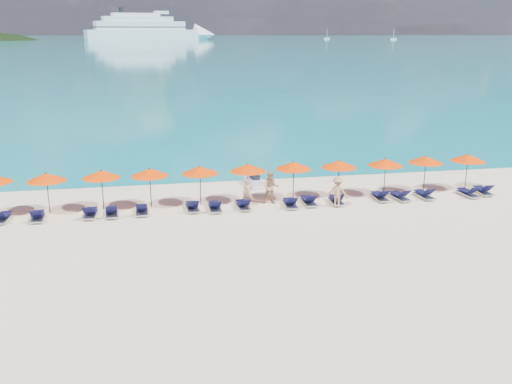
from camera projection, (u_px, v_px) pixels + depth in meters
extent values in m
plane|color=beige|center=(267.00, 232.00, 27.88)|extent=(1400.00, 1400.00, 0.00)
cube|color=#1FA9B2|center=(149.00, 38.00, 651.53)|extent=(1600.00, 1300.00, 0.01)
cube|color=white|center=(143.00, 35.00, 540.96)|extent=(106.96, 46.52, 9.60)
cone|color=white|center=(205.00, 35.00, 567.76)|extent=(25.97, 25.97, 21.13)
cube|color=white|center=(140.00, 25.00, 537.78)|extent=(85.82, 38.14, 7.68)
cube|color=white|center=(138.00, 19.00, 535.39)|extent=(66.97, 31.25, 4.80)
cube|color=white|center=(136.00, 15.00, 533.52)|extent=(45.84, 22.87, 3.36)
cube|color=black|center=(140.00, 27.00, 538.18)|extent=(86.89, 38.61, 0.86)
cube|color=black|center=(140.00, 23.00, 537.25)|extent=(84.75, 37.68, 0.86)
cylinder|color=black|center=(121.00, 10.00, 526.87)|extent=(4.23, 4.23, 5.28)
cube|color=white|center=(327.00, 38.00, 600.80)|extent=(5.63, 1.88, 1.50)
cylinder|color=white|center=(327.00, 34.00, 599.46)|extent=(0.34, 0.34, 9.38)
cube|color=white|center=(393.00, 39.00, 573.49)|extent=(5.79, 1.93, 1.54)
cylinder|color=white|center=(394.00, 34.00, 572.12)|extent=(0.35, 0.35, 9.65)
cube|color=silver|center=(254.00, 182.00, 36.07)|extent=(1.09, 2.21, 0.49)
cube|color=black|center=(255.00, 177.00, 35.82)|extent=(0.56, 0.94, 0.31)
cylinder|color=black|center=(251.00, 172.00, 36.42)|extent=(0.49, 0.12, 0.05)
imported|color=tan|center=(248.00, 193.00, 31.65)|extent=(0.60, 0.41, 1.58)
imported|color=tan|center=(271.00, 188.00, 32.13)|extent=(1.01, 0.68, 1.92)
imported|color=tan|center=(338.00, 192.00, 31.58)|extent=(1.25, 1.03, 1.76)
cylinder|color=black|center=(48.00, 194.00, 30.41)|extent=(0.05, 0.05, 2.20)
cone|color=#F73900|center=(46.00, 177.00, 30.16)|extent=(2.10, 2.10, 0.42)
sphere|color=black|center=(46.00, 173.00, 30.10)|extent=(0.08, 0.08, 0.08)
cylinder|color=black|center=(103.00, 190.00, 31.04)|extent=(0.05, 0.05, 2.20)
cone|color=#F73900|center=(101.00, 174.00, 30.79)|extent=(2.10, 2.10, 0.42)
sphere|color=black|center=(101.00, 170.00, 30.73)|extent=(0.08, 0.08, 0.08)
cylinder|color=black|center=(151.00, 188.00, 31.44)|extent=(0.05, 0.05, 2.20)
cone|color=#F73900|center=(150.00, 172.00, 31.19)|extent=(2.10, 2.10, 0.42)
sphere|color=black|center=(149.00, 168.00, 31.13)|extent=(0.08, 0.08, 0.08)
cylinder|color=black|center=(200.00, 186.00, 31.96)|extent=(0.05, 0.05, 2.20)
cone|color=#F73900|center=(200.00, 170.00, 31.70)|extent=(2.10, 2.10, 0.42)
sphere|color=black|center=(200.00, 166.00, 31.64)|extent=(0.08, 0.08, 0.08)
cylinder|color=black|center=(248.00, 183.00, 32.48)|extent=(0.05, 0.05, 2.20)
cone|color=#F73900|center=(248.00, 168.00, 32.23)|extent=(2.10, 2.10, 0.42)
sphere|color=black|center=(248.00, 164.00, 32.17)|extent=(0.08, 0.08, 0.08)
cylinder|color=black|center=(293.00, 181.00, 33.00)|extent=(0.05, 0.05, 2.20)
cone|color=#F73900|center=(294.00, 165.00, 32.75)|extent=(2.10, 2.10, 0.42)
sphere|color=black|center=(294.00, 162.00, 32.69)|extent=(0.08, 0.08, 0.08)
cylinder|color=black|center=(339.00, 179.00, 33.36)|extent=(0.05, 0.05, 2.20)
cone|color=#F73900|center=(339.00, 164.00, 33.11)|extent=(2.10, 2.10, 0.42)
sphere|color=black|center=(339.00, 160.00, 33.05)|extent=(0.08, 0.08, 0.08)
cylinder|color=black|center=(385.00, 177.00, 33.82)|extent=(0.05, 0.05, 2.20)
cone|color=#F73900|center=(386.00, 162.00, 33.57)|extent=(2.10, 2.10, 0.42)
sphere|color=black|center=(386.00, 158.00, 33.51)|extent=(0.08, 0.08, 0.08)
cylinder|color=black|center=(425.00, 174.00, 34.53)|extent=(0.05, 0.05, 2.20)
cone|color=#F73900|center=(426.00, 159.00, 34.27)|extent=(2.10, 2.10, 0.42)
sphere|color=black|center=(426.00, 156.00, 34.21)|extent=(0.08, 0.08, 0.08)
cylinder|color=black|center=(466.00, 172.00, 34.99)|extent=(0.05, 0.05, 2.20)
cone|color=#F73900|center=(468.00, 158.00, 34.74)|extent=(2.10, 2.10, 0.42)
sphere|color=black|center=(468.00, 154.00, 34.68)|extent=(0.08, 0.08, 0.08)
cube|color=silver|center=(3.00, 219.00, 29.39)|extent=(0.73, 1.74, 0.06)
cube|color=black|center=(4.00, 214.00, 29.59)|extent=(0.62, 1.13, 0.04)
cube|color=silver|center=(38.00, 218.00, 29.58)|extent=(0.73, 1.74, 0.06)
cube|color=black|center=(38.00, 213.00, 29.77)|extent=(0.62, 1.13, 0.04)
cube|color=black|center=(36.00, 213.00, 28.96)|extent=(0.59, 0.57, 0.43)
cube|color=silver|center=(90.00, 214.00, 30.11)|extent=(0.71, 1.73, 0.06)
cube|color=black|center=(91.00, 210.00, 30.30)|extent=(0.61, 1.13, 0.04)
cube|color=black|center=(88.00, 210.00, 29.47)|extent=(0.58, 0.57, 0.43)
cube|color=silver|center=(112.00, 213.00, 30.27)|extent=(0.74, 1.74, 0.06)
cube|color=black|center=(111.00, 209.00, 30.46)|extent=(0.62, 1.14, 0.04)
cube|color=black|center=(111.00, 209.00, 29.65)|extent=(0.59, 0.57, 0.43)
cube|color=silver|center=(142.00, 211.00, 30.62)|extent=(0.63, 1.70, 0.06)
cube|color=black|center=(142.00, 207.00, 30.82)|extent=(0.56, 1.10, 0.04)
cube|color=black|center=(141.00, 207.00, 29.99)|extent=(0.55, 0.54, 0.43)
cube|color=silver|center=(192.00, 208.00, 31.17)|extent=(0.71, 1.73, 0.06)
cube|color=black|center=(192.00, 204.00, 31.36)|extent=(0.61, 1.13, 0.04)
cube|color=black|center=(194.00, 204.00, 30.55)|extent=(0.58, 0.57, 0.43)
cube|color=silver|center=(215.00, 208.00, 31.17)|extent=(0.63, 1.70, 0.06)
cube|color=black|center=(214.00, 204.00, 31.36)|extent=(0.55, 1.10, 0.04)
cube|color=black|center=(216.00, 204.00, 30.54)|extent=(0.55, 0.54, 0.43)
cube|color=silver|center=(243.00, 206.00, 31.48)|extent=(0.75, 1.74, 0.06)
cube|color=black|center=(242.00, 202.00, 31.67)|extent=(0.63, 1.14, 0.04)
cube|color=black|center=(246.00, 202.00, 30.86)|extent=(0.59, 0.58, 0.43)
cube|color=silver|center=(290.00, 204.00, 31.81)|extent=(0.70, 1.73, 0.06)
cube|color=black|center=(289.00, 200.00, 32.00)|extent=(0.60, 1.12, 0.04)
cube|color=black|center=(292.00, 200.00, 31.17)|extent=(0.57, 0.56, 0.43)
cube|color=silver|center=(309.00, 202.00, 32.23)|extent=(0.65, 1.71, 0.06)
cube|color=black|center=(308.00, 198.00, 32.42)|extent=(0.57, 1.11, 0.04)
cube|color=black|center=(311.00, 198.00, 31.59)|extent=(0.56, 0.55, 0.43)
cube|color=silver|center=(336.00, 201.00, 32.41)|extent=(0.77, 1.75, 0.06)
cube|color=black|center=(335.00, 197.00, 32.61)|extent=(0.64, 1.14, 0.04)
cube|color=black|center=(339.00, 197.00, 31.77)|extent=(0.59, 0.58, 0.43)
cube|color=silver|center=(380.00, 198.00, 33.11)|extent=(0.64, 1.71, 0.06)
cube|color=black|center=(378.00, 194.00, 33.31)|extent=(0.56, 1.11, 0.04)
cube|color=black|center=(384.00, 193.00, 32.48)|extent=(0.56, 0.54, 0.43)
cube|color=silver|center=(399.00, 197.00, 33.15)|extent=(0.77, 1.75, 0.06)
cube|color=black|center=(398.00, 194.00, 33.34)|extent=(0.65, 1.15, 0.04)
cube|color=black|center=(405.00, 193.00, 32.53)|extent=(0.60, 0.58, 0.43)
cube|color=silver|center=(424.00, 196.00, 33.47)|extent=(0.69, 1.72, 0.06)
cube|color=black|center=(422.00, 192.00, 33.66)|extent=(0.60, 1.12, 0.04)
cube|color=black|center=(429.00, 192.00, 32.85)|extent=(0.57, 0.56, 0.43)
cube|color=silver|center=(468.00, 194.00, 33.85)|extent=(0.76, 1.74, 0.06)
cube|color=black|center=(465.00, 190.00, 34.04)|extent=(0.64, 1.14, 0.04)
cube|color=black|center=(474.00, 190.00, 33.23)|extent=(0.59, 0.58, 0.43)
cube|color=silver|center=(483.00, 192.00, 34.29)|extent=(0.78, 1.75, 0.06)
cube|color=black|center=(481.00, 188.00, 34.49)|extent=(0.65, 1.15, 0.04)
cube|color=black|center=(488.00, 188.00, 33.66)|extent=(0.60, 0.59, 0.43)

